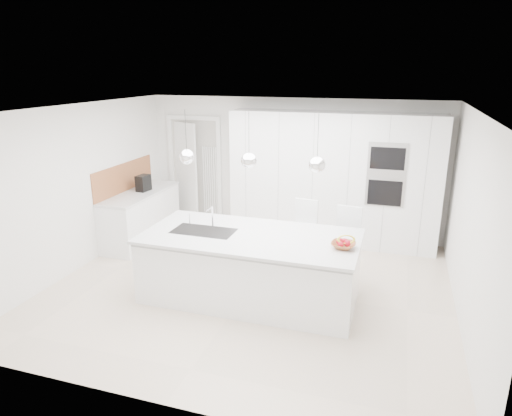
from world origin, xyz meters
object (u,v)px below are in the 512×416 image
(fruit_bowl, at_px, (343,245))
(bar_stool_left, at_px, (304,239))
(espresso_machine, at_px, (143,183))
(island_base, at_px, (250,269))
(bar_stool_right, at_px, (346,248))

(fruit_bowl, xyz_separation_m, bar_stool_left, (-0.70, 1.01, -0.37))
(espresso_machine, bearing_deg, fruit_bowl, -18.98)
(espresso_machine, bearing_deg, bar_stool_left, -7.08)
(bar_stool_left, bearing_deg, fruit_bowl, -48.49)
(island_base, distance_m, bar_stool_right, 1.44)
(espresso_machine, height_order, bar_stool_right, espresso_machine)
(fruit_bowl, bearing_deg, bar_stool_right, 93.04)
(fruit_bowl, distance_m, bar_stool_right, 0.95)
(fruit_bowl, bearing_deg, bar_stool_left, 124.47)
(bar_stool_left, bearing_deg, espresso_machine, 175.05)
(island_base, xyz_separation_m, espresso_machine, (-2.53, 1.62, 0.61))
(island_base, height_order, bar_stool_right, bar_stool_right)
(fruit_bowl, height_order, bar_stool_right, bar_stool_right)
(espresso_machine, relative_size, bar_stool_right, 0.25)
(fruit_bowl, distance_m, bar_stool_left, 1.28)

